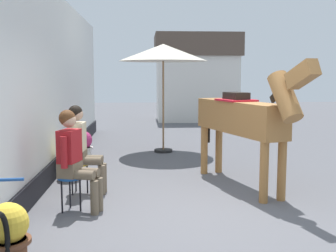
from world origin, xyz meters
TOP-DOWN VIEW (x-y plane):
  - ground_plane at (0.00, 3.00)m, footprint 40.00×40.00m
  - pub_facade_wall at (-2.55, 1.50)m, footprint 0.34×14.00m
  - distant_cottage at (1.40, 11.87)m, footprint 3.40×2.60m
  - seated_visitor_near at (-1.73, 0.27)m, footprint 0.61×0.48m
  - seated_visitor_far at (-1.75, 1.14)m, footprint 0.61×0.49m
  - saddled_horse_center at (0.84, 1.34)m, footprint 1.19×2.89m
  - flower_planter_nearest at (-2.09, -1.38)m, footprint 0.43×0.43m
  - flower_planter_inner_far at (-2.11, 2.04)m, footprint 0.43×0.43m
  - flower_planter_farthest at (-2.11, 3.76)m, footprint 0.43×0.43m
  - cafe_parasol at (-0.31, 4.61)m, footprint 2.10×2.10m

SIDE VIEW (x-z plane):
  - ground_plane at x=0.00m, z-range 0.00..0.00m
  - flower_planter_nearest at x=-2.09m, z-range 0.01..0.65m
  - flower_planter_inner_far at x=-2.11m, z-range 0.01..0.65m
  - flower_planter_farthest at x=-2.11m, z-range 0.01..0.65m
  - seated_visitor_near at x=-1.73m, z-range 0.08..1.47m
  - seated_visitor_far at x=-1.75m, z-range 0.08..1.47m
  - saddled_horse_center at x=0.84m, z-range 0.13..2.19m
  - pub_facade_wall at x=-2.55m, z-range -0.16..3.24m
  - distant_cottage at x=1.40m, z-range 0.05..3.55m
  - cafe_parasol at x=-0.31m, z-range 1.07..3.65m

